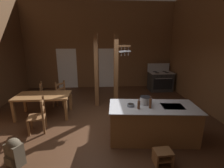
{
  "coord_description": "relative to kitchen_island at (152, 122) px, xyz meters",
  "views": [
    {
      "loc": [
        0.07,
        -4.09,
        2.45
      ],
      "look_at": [
        0.39,
        0.45,
        1.21
      ],
      "focal_mm": 25.56,
      "sensor_mm": 36.0,
      "label": 1
    }
  ],
  "objects": [
    {
      "name": "glazed_door_back_left",
      "position": [
        -3.03,
        4.81,
        0.58
      ],
      "size": [
        1.0,
        0.01,
        2.05
      ],
      "primitive_type": "cube",
      "color": "white",
      "rests_on": "ground_plane"
    },
    {
      "name": "kitchen_island",
      "position": [
        0.0,
        0.0,
        0.0
      ],
      "size": [
        2.24,
        1.15,
        0.89
      ],
      "color": "brown",
      "rests_on": "ground_plane"
    },
    {
      "name": "stockpot_on_counter",
      "position": [
        -0.17,
        0.14,
        0.55
      ],
      "size": [
        0.34,
        0.27,
        0.2
      ],
      "color": "#A8AAB2",
      "rests_on": "kitchen_island"
    },
    {
      "name": "wall_back",
      "position": [
        -1.34,
        4.89,
        1.72
      ],
      "size": [
        8.31,
        0.14,
        4.32
      ],
      "primitive_type": "cube",
      "color": "brown",
      "rests_on": "ground_plane"
    },
    {
      "name": "step_stool",
      "position": [
        -0.04,
        -0.9,
        -0.27
      ],
      "size": [
        0.37,
        0.3,
        0.3
      ],
      "color": "brown",
      "rests_on": "ground_plane"
    },
    {
      "name": "support_post_center",
      "position": [
        -1.45,
        2.27,
        0.89
      ],
      "size": [
        0.14,
        0.14,
        2.67
      ],
      "color": "brown",
      "rests_on": "ground_plane"
    },
    {
      "name": "ladderback_chair_near_window",
      "position": [
        -3.01,
        0.54,
        0.01
      ],
      "size": [
        0.52,
        0.52,
        0.95
      ],
      "color": "brown",
      "rests_on": "ground_plane"
    },
    {
      "name": "stove_range",
      "position": [
        1.69,
        4.03,
        0.04
      ],
      "size": [
        1.16,
        0.85,
        1.32
      ],
      "color": "#2B2B2B",
      "rests_on": "ground_plane"
    },
    {
      "name": "ladderback_chair_at_table_end",
      "position": [
        -2.75,
        2.35,
        0.01
      ],
      "size": [
        0.62,
        0.62,
        0.95
      ],
      "color": "brown",
      "rests_on": "ground_plane"
    },
    {
      "name": "bottle_short_on_counter",
      "position": [
        -0.12,
        -0.11,
        0.56
      ],
      "size": [
        0.06,
        0.06,
        0.29
      ],
      "color": "#56331E",
      "rests_on": "kitchen_island"
    },
    {
      "name": "bottle_tall_on_counter",
      "position": [
        -0.4,
        -0.13,
        0.55
      ],
      "size": [
        0.06,
        0.06,
        0.26
      ],
      "color": "#56331E",
      "rests_on": "kitchen_island"
    },
    {
      "name": "backpack",
      "position": [
        -3.03,
        -0.72,
        -0.13
      ],
      "size": [
        0.39,
        0.38,
        0.6
      ],
      "color": "#4C4233",
      "rests_on": "ground_plane"
    },
    {
      "name": "glazed_panel_back_right",
      "position": [
        -0.97,
        4.81,
        0.58
      ],
      "size": [
        0.84,
        0.01,
        2.05
      ],
      "primitive_type": "cube",
      "color": "white",
      "rests_on": "ground_plane"
    },
    {
      "name": "dining_table",
      "position": [
        -3.18,
        1.5,
        0.21
      ],
      "size": [
        1.71,
        0.91,
        0.74
      ],
      "color": "brown",
      "rests_on": "ground_plane"
    },
    {
      "name": "support_post_with_pot_rack",
      "position": [
        -0.72,
        1.86,
        0.99
      ],
      "size": [
        0.59,
        0.23,
        2.67
      ],
      "color": "brown",
      "rests_on": "ground_plane"
    },
    {
      "name": "ladderback_chair_by_post",
      "position": [
        -3.39,
        2.34,
        0.01
      ],
      "size": [
        0.53,
        0.53,
        0.95
      ],
      "color": "brown",
      "rests_on": "ground_plane"
    },
    {
      "name": "mixing_bowl_on_counter",
      "position": [
        -0.56,
        0.02,
        0.48
      ],
      "size": [
        0.18,
        0.18,
        0.06
      ],
      "color": "slate",
      "rests_on": "kitchen_island"
    },
    {
      "name": "ground_plane",
      "position": [
        -1.34,
        0.53,
        -0.49
      ],
      "size": [
        8.31,
        9.38,
        0.1
      ],
      "primitive_type": "cube",
      "color": "#422819"
    }
  ]
}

